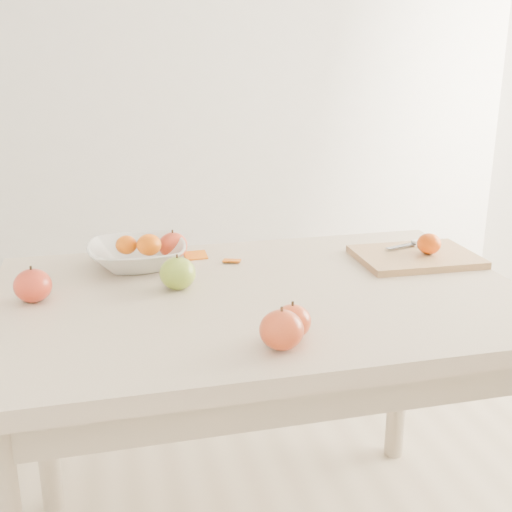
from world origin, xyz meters
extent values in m
plane|color=white|center=(0.00, 1.75, 1.35)|extent=(3.50, 0.00, 3.50)
cube|color=beige|center=(0.00, 0.00, 0.73)|extent=(1.20, 0.80, 0.04)
cylinder|color=#BCAA8E|center=(-0.54, 0.34, 0.35)|extent=(0.06, 0.06, 0.71)
cylinder|color=#BCAA8E|center=(0.54, 0.34, 0.35)|extent=(0.06, 0.06, 0.71)
cube|color=tan|center=(0.45, 0.13, 0.76)|extent=(0.31, 0.23, 0.02)
ellipsoid|color=#CF4507|center=(0.48, 0.12, 0.80)|extent=(0.06, 0.06, 0.05)
imported|color=silver|center=(-0.26, 0.25, 0.78)|extent=(0.25, 0.25, 0.06)
ellipsoid|color=#D24E07|center=(-0.29, 0.26, 0.81)|extent=(0.05, 0.05, 0.05)
ellipsoid|color=orange|center=(-0.23, 0.24, 0.81)|extent=(0.06, 0.06, 0.05)
cube|color=orange|center=(-0.11, 0.29, 0.75)|extent=(0.06, 0.05, 0.01)
cube|color=#CF5C0E|center=(-0.02, 0.23, 0.75)|extent=(0.05, 0.05, 0.01)
cube|color=white|center=(0.51, 0.20, 0.78)|extent=(0.08, 0.04, 0.01)
cube|color=#383A40|center=(0.43, 0.18, 0.78)|extent=(0.10, 0.04, 0.00)
ellipsoid|color=#5C8E17|center=(-0.18, 0.06, 0.79)|extent=(0.08, 0.08, 0.08)
ellipsoid|color=#9F0F10|center=(0.00, -0.25, 0.78)|extent=(0.07, 0.07, 0.07)
ellipsoid|color=#A21712|center=(-0.16, 0.30, 0.78)|extent=(0.08, 0.08, 0.07)
ellipsoid|color=maroon|center=(-0.04, -0.29, 0.79)|extent=(0.08, 0.08, 0.07)
ellipsoid|color=#A31C1E|center=(-0.50, 0.06, 0.79)|extent=(0.08, 0.08, 0.07)
camera|label=1|loc=(-0.34, -1.32, 1.27)|focal=45.00mm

